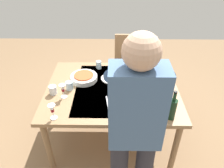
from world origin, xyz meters
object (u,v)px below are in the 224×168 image
object	(u,v)px
wine_glass_left	(52,109)
side_bowl_salad	(146,107)
water_cup_far_left	(99,65)
dinner_plate_near	(141,71)
water_cup_near_right	(69,86)
water_cup_near_left	(53,90)
chair_near	(128,62)
wine_bottle	(172,108)
dinner_plate_far	(111,78)
person_server	(134,129)
wine_glass_right	(63,89)
dining_table	(112,93)
serving_bowl_pasta	(84,77)

from	to	relation	value
wine_glass_left	side_bowl_salad	bearing A→B (deg)	-171.88
water_cup_far_left	dinner_plate_near	xyz separation A→B (m)	(-0.51, 0.08, -0.04)
water_cup_near_right	dinner_plate_near	xyz separation A→B (m)	(-0.79, -0.36, -0.04)
water_cup_near_right	dinner_plate_near	world-z (taller)	water_cup_near_right
water_cup_near_left	chair_near	bearing A→B (deg)	-128.63
dinner_plate_near	wine_bottle	bearing A→B (deg)	103.49
water_cup_near_left	dinner_plate_far	xyz separation A→B (m)	(-0.59, -0.28, -0.04)
chair_near	water_cup_far_left	world-z (taller)	chair_near
person_server	wine_glass_right	distance (m)	0.93
dining_table	water_cup_far_left	distance (m)	0.46
serving_bowl_pasta	dinner_plate_far	size ratio (longest dim) A/B	1.30
chair_near	water_cup_far_left	xyz separation A→B (m)	(0.39, 0.52, 0.25)
person_server	wine_bottle	distance (m)	0.52
water_cup_near_left	dinner_plate_far	distance (m)	0.66
person_server	dinner_plate_near	distance (m)	1.17
wine_glass_right	serving_bowl_pasta	world-z (taller)	wine_glass_right
person_server	wine_glass_right	world-z (taller)	person_server
person_server	wine_glass_left	xyz separation A→B (m)	(0.68, -0.34, -0.13)
water_cup_far_left	serving_bowl_pasta	distance (m)	0.30
chair_near	water_cup_near_left	size ratio (longest dim) A/B	9.96
wine_bottle	dinner_plate_near	world-z (taller)	wine_bottle
dining_table	chair_near	world-z (taller)	chair_near
serving_bowl_pasta	wine_glass_left	bearing A→B (deg)	72.22
person_server	side_bowl_salad	bearing A→B (deg)	-108.67
chair_near	wine_bottle	xyz separation A→B (m)	(-0.30, 1.38, 0.31)
wine_bottle	dinner_plate_near	size ratio (longest dim) A/B	1.29
chair_near	wine_glass_left	world-z (taller)	chair_near
water_cup_near_left	water_cup_near_right	xyz separation A→B (m)	(-0.16, -0.08, -0.00)
water_cup_near_right	wine_glass_right	bearing A→B (deg)	75.32
wine_glass_right	water_cup_near_right	bearing A→B (deg)	-104.68
dining_table	chair_near	bearing A→B (deg)	-103.69
wine_glass_right	serving_bowl_pasta	size ratio (longest dim) A/B	0.50
dining_table	wine_bottle	size ratio (longest dim) A/B	4.74
water_cup_near_right	dinner_plate_far	size ratio (longest dim) A/B	0.39
wine_bottle	dinner_plate_near	bearing A→B (deg)	-76.51
dinner_plate_near	water_cup_near_right	bearing A→B (deg)	24.30
wine_glass_right	water_cup_near_left	bearing A→B (deg)	-25.60
person_server	water_cup_near_right	world-z (taller)	person_server
dining_table	wine_glass_right	bearing A→B (deg)	18.93
dining_table	wine_bottle	world-z (taller)	wine_bottle
water_cup_far_left	wine_glass_left	bearing A→B (deg)	68.22
person_server	water_cup_near_left	world-z (taller)	person_server
dining_table	wine_bottle	xyz separation A→B (m)	(-0.53, 0.45, 0.18)
person_server	water_cup_far_left	distance (m)	1.28
chair_near	dinner_plate_near	bearing A→B (deg)	101.01
person_server	water_cup_near_left	size ratio (longest dim) A/B	18.48
dining_table	water_cup_near_right	bearing A→B (deg)	3.71
wine_glass_left	water_cup_near_right	xyz separation A→B (m)	(-0.07, -0.44, -0.06)
dining_table	side_bowl_salad	distance (m)	0.49
water_cup_far_left	dinner_plate_near	bearing A→B (deg)	171.16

